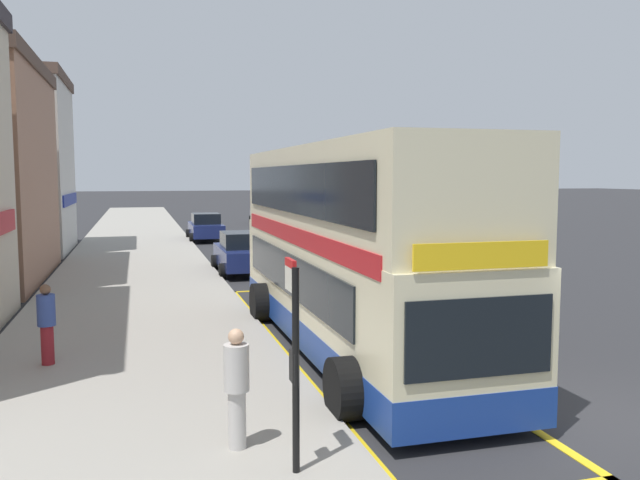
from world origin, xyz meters
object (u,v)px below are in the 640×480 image
at_px(bus_stop_sign, 294,347).
at_px(parked_car_grey_behind, 353,228).
at_px(parked_car_navy_kerbside, 242,253).
at_px(parked_car_silver_far, 265,214).
at_px(double_decker_bus, 349,255).
at_px(parked_car_navy_distant, 206,227).
at_px(pedestrian_further_back, 47,321).
at_px(pedestrian_waiting_near_sign, 237,384).

bearing_deg(bus_stop_sign, parked_car_grey_behind, 70.03).
xyz_separation_m(parked_car_navy_kerbside, parked_car_silver_far, (5.83, 25.70, 0.00)).
relative_size(double_decker_bus, parked_car_grey_behind, 2.70).
distance_m(parked_car_navy_distant, parked_car_grey_behind, 8.59).
bearing_deg(parked_car_navy_distant, double_decker_bus, -88.98).
bearing_deg(pedestrian_further_back, parked_car_navy_distant, 77.47).
xyz_separation_m(parked_car_navy_distant, parked_car_grey_behind, (8.16, -2.69, 0.00)).
relative_size(double_decker_bus, pedestrian_waiting_near_sign, 6.95).
bearing_deg(bus_stop_sign, parked_car_navy_distant, 86.31).
height_order(pedestrian_waiting_near_sign, pedestrian_further_back, pedestrian_waiting_near_sign).
xyz_separation_m(parked_car_navy_distant, pedestrian_waiting_near_sign, (-2.56, -29.73, 0.22)).
relative_size(bus_stop_sign, parked_car_grey_behind, 0.62).
height_order(parked_car_grey_behind, pedestrian_waiting_near_sign, pedestrian_waiting_near_sign).
distance_m(parked_car_navy_kerbside, pedestrian_further_back, 12.94).
distance_m(parked_car_navy_distant, pedestrian_further_back, 25.47).
height_order(double_decker_bus, parked_car_grey_behind, double_decker_bus).
xyz_separation_m(bus_stop_sign, parked_car_silver_far, (7.88, 43.06, -0.89)).
bearing_deg(pedestrian_further_back, pedestrian_waiting_near_sign, -58.71).
height_order(parked_car_grey_behind, pedestrian_further_back, pedestrian_further_back).
relative_size(parked_car_navy_distant, pedestrian_further_back, 2.67).
distance_m(double_decker_bus, parked_car_grey_behind, 23.37).
bearing_deg(bus_stop_sign, pedestrian_further_back, 121.95).
distance_m(double_decker_bus, parked_car_silver_far, 37.67).
xyz_separation_m(parked_car_grey_behind, parked_car_silver_far, (-2.25, 15.19, 0.00)).
relative_size(parked_car_navy_kerbside, parked_car_navy_distant, 1.00).
xyz_separation_m(parked_car_navy_kerbside, parked_car_grey_behind, (8.08, 10.51, 0.00)).
relative_size(parked_car_navy_distant, parked_car_grey_behind, 1.00).
distance_m(bus_stop_sign, pedestrian_waiting_near_sign, 1.22).
height_order(parked_car_navy_kerbside, parked_car_grey_behind, same).
xyz_separation_m(parked_car_silver_far, pedestrian_further_back, (-11.43, -37.36, 0.19)).
height_order(double_decker_bus, bus_stop_sign, double_decker_bus).
bearing_deg(parked_car_grey_behind, bus_stop_sign, -111.50).
height_order(parked_car_navy_kerbside, pedestrian_further_back, pedestrian_further_back).
height_order(bus_stop_sign, pedestrian_further_back, bus_stop_sign).
distance_m(parked_car_navy_distant, pedestrian_waiting_near_sign, 29.85).
relative_size(parked_car_grey_behind, pedestrian_further_back, 2.67).
height_order(double_decker_bus, parked_car_navy_distant, double_decker_bus).
height_order(parked_car_navy_distant, pedestrian_further_back, pedestrian_further_back).
bearing_deg(parked_car_silver_far, double_decker_bus, -99.46).
distance_m(parked_car_navy_kerbside, parked_car_grey_behind, 13.25).
distance_m(bus_stop_sign, parked_car_navy_distant, 30.64).
bearing_deg(parked_car_navy_kerbside, parked_car_navy_distant, 89.45).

